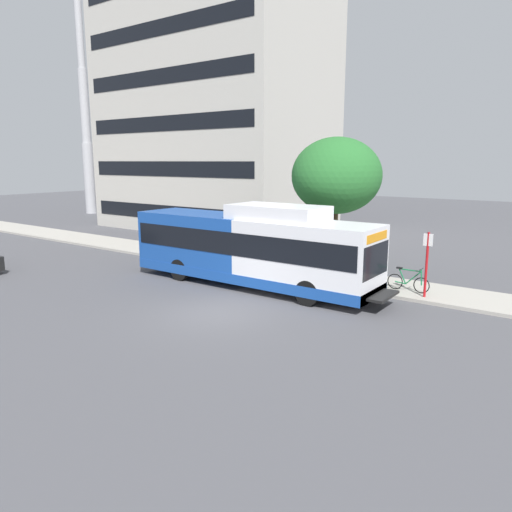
# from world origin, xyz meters

# --- Properties ---
(ground_plane) EXTENTS (120.00, 120.00, 0.00)m
(ground_plane) POSITION_xyz_m (0.00, 8.00, 0.00)
(ground_plane) COLOR #4C4C51
(sidewalk_curb) EXTENTS (3.00, 56.00, 0.14)m
(sidewalk_curb) POSITION_xyz_m (7.00, 6.00, 0.07)
(sidewalk_curb) COLOR #A8A399
(sidewalk_curb) RESTS_ON ground
(transit_bus) EXTENTS (2.58, 12.25, 3.65)m
(transit_bus) POSITION_xyz_m (3.84, 1.29, 1.70)
(transit_bus) COLOR white
(transit_bus) RESTS_ON ground
(bus_stop_sign_pole) EXTENTS (0.10, 0.36, 2.60)m
(bus_stop_sign_pole) POSITION_xyz_m (6.03, -5.65, 1.65)
(bus_stop_sign_pole) COLOR red
(bus_stop_sign_pole) RESTS_ON sidewalk_curb
(bicycle_parked) EXTENTS (0.52, 1.76, 1.02)m
(bicycle_parked) POSITION_xyz_m (6.49, -4.83, 0.56)
(bicycle_parked) COLOR black
(bicycle_parked) RESTS_ON sidewalk_curb
(street_tree_near_stop) EXTENTS (4.24, 4.24, 6.43)m
(street_tree_near_stop) POSITION_xyz_m (8.04, -0.63, 4.75)
(street_tree_near_stop) COLOR #4C3823
(street_tree_near_stop) RESTS_ON sidewalk_curb
(lattice_comm_tower) EXTENTS (1.10, 1.10, 31.48)m
(lattice_comm_tower) POSITION_xyz_m (18.10, 32.86, 10.54)
(lattice_comm_tower) COLOR #B7B7BC
(lattice_comm_tower) RESTS_ON ground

